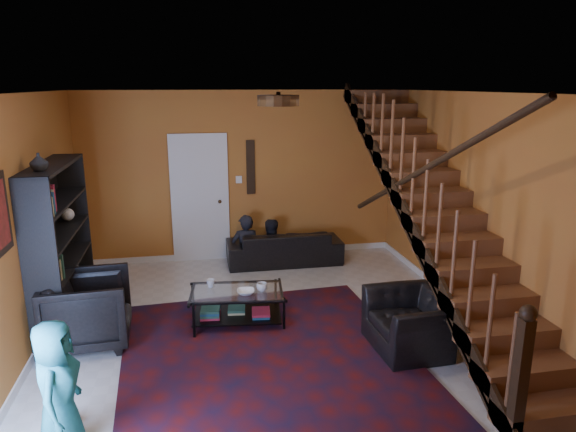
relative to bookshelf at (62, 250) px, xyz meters
name	(u,v)px	position (x,y,z in m)	size (l,w,h in m)	color
floor	(268,328)	(2.40, -0.60, -0.96)	(5.50, 5.50, 0.00)	beige
room	(161,290)	(1.07, 0.73, -0.91)	(5.50, 5.50, 5.50)	#B26F27
staircase	(437,209)	(4.53, -0.60, 0.43)	(0.95, 5.02, 3.18)	brown
bookshelf	(62,250)	(0.00, 0.00, 0.00)	(0.35, 1.80, 2.00)	black
door	(200,200)	(1.70, 2.12, 0.06)	(0.82, 0.05, 2.05)	silver
wall_hanging	(251,167)	(2.55, 2.13, 0.59)	(0.14, 0.03, 0.90)	black
ceiling_fixture	(278,100)	(2.40, -1.40, 1.78)	(0.40, 0.40, 0.10)	#3F2814
rug	(269,360)	(2.30, -1.36, -0.96)	(3.10, 3.54, 0.02)	#420C0B
sofa	(284,247)	(3.04, 1.70, -0.69)	(1.88, 0.73, 0.55)	black
armchair_left	(88,310)	(0.35, -0.59, -0.55)	(0.89, 0.91, 0.83)	black
armchair_right	(412,323)	(3.90, -1.39, -0.65)	(0.96, 0.84, 0.62)	black
person_adult_a	(246,253)	(2.41, 1.75, -0.77)	(0.47, 0.31, 1.29)	black
person_adult_b	(270,254)	(2.81, 1.75, -0.82)	(0.58, 0.45, 1.19)	black
person_child	(57,390)	(0.45, -2.45, -0.39)	(0.56, 0.37, 1.15)	#1B6A68
coffee_table	(237,305)	(2.05, -0.39, -0.72)	(1.20, 0.79, 0.43)	black
cup_a	(262,287)	(2.36, -0.46, -0.48)	(0.13, 0.13, 0.10)	#999999
cup_b	(211,283)	(1.75, -0.21, -0.48)	(0.11, 0.11, 0.10)	#999999
bowl	(246,292)	(2.15, -0.51, -0.51)	(0.21, 0.21, 0.05)	#999999
vase	(39,162)	(0.00, -0.50, 1.13)	(0.18, 0.18, 0.19)	#999999
popcorn_bucket	(67,418)	(0.41, -2.12, -0.87)	(0.13, 0.13, 0.14)	red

